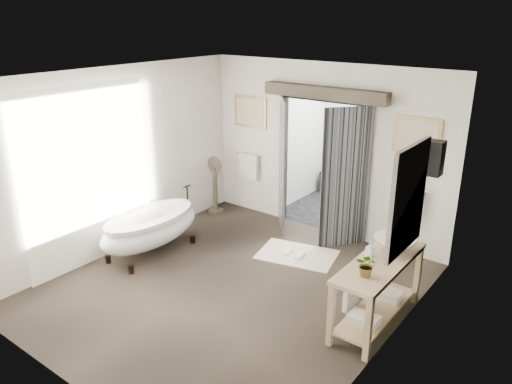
# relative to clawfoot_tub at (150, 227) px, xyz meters

# --- Properties ---
(ground_plane) EXTENTS (5.00, 5.00, 0.00)m
(ground_plane) POSITION_rel_clawfoot_tub_xyz_m (1.69, -0.06, -0.44)
(ground_plane) COLOR #43372A
(room_shell) EXTENTS (4.52, 5.02, 2.91)m
(room_shell) POSITION_rel_clawfoot_tub_xyz_m (1.66, -0.18, 1.42)
(room_shell) COLOR silver
(room_shell) RESTS_ON ground_plane
(shower_room) EXTENTS (2.22, 2.01, 2.51)m
(shower_room) POSITION_rel_clawfoot_tub_xyz_m (1.69, 3.93, 0.47)
(shower_room) COLOR black
(shower_room) RESTS_ON ground_plane
(back_wall_dressing) EXTENTS (3.82, 0.72, 2.52)m
(back_wall_dressing) POSITION_rel_clawfoot_tub_xyz_m (1.69, 2.25, 1.12)
(back_wall_dressing) COLOR black
(back_wall_dressing) RESTS_ON ground_plane
(clawfoot_tub) EXTENTS (0.82, 1.84, 0.90)m
(clawfoot_tub) POSITION_rel_clawfoot_tub_xyz_m (0.00, 0.00, 0.00)
(clawfoot_tub) COLOR black
(clawfoot_tub) RESTS_ON ground_plane
(vanity) EXTENTS (0.57, 1.60, 0.85)m
(vanity) POSITION_rel_clawfoot_tub_xyz_m (3.64, 0.37, 0.07)
(vanity) COLOR tan
(vanity) RESTS_ON ground_plane
(pedestal_mirror) EXTENTS (0.33, 0.22, 1.12)m
(pedestal_mirror) POSITION_rel_clawfoot_tub_xyz_m (-0.29, 1.88, 0.04)
(pedestal_mirror) COLOR #4F4639
(pedestal_mirror) RESTS_ON ground_plane
(rug) EXTENTS (1.35, 1.06, 0.01)m
(rug) POSITION_rel_clawfoot_tub_xyz_m (1.91, 1.33, -0.43)
(rug) COLOR silver
(rug) RESTS_ON ground_plane
(slippers) EXTENTS (0.36, 0.26, 0.05)m
(slippers) POSITION_rel_clawfoot_tub_xyz_m (1.89, 1.27, -0.40)
(slippers) COLOR white
(slippers) RESTS_ON rug
(basin) EXTENTS (0.66, 0.66, 0.18)m
(basin) POSITION_rel_clawfoot_tub_xyz_m (3.69, 0.75, 0.50)
(basin) COLOR white
(basin) RESTS_ON vanity
(plant) EXTENTS (0.28, 0.25, 0.27)m
(plant) POSITION_rel_clawfoot_tub_xyz_m (3.69, -0.04, 0.55)
(plant) COLOR gray
(plant) RESTS_ON vanity
(soap_bottle_a) EXTENTS (0.10, 0.10, 0.19)m
(soap_bottle_a) POSITION_rel_clawfoot_tub_xyz_m (3.51, 0.44, 0.51)
(soap_bottle_a) COLOR gray
(soap_bottle_a) RESTS_ON vanity
(soap_bottle_b) EXTENTS (0.17, 0.17, 0.18)m
(soap_bottle_b) POSITION_rel_clawfoot_tub_xyz_m (3.60, 0.94, 0.50)
(soap_bottle_b) COLOR gray
(soap_bottle_b) RESTS_ON vanity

